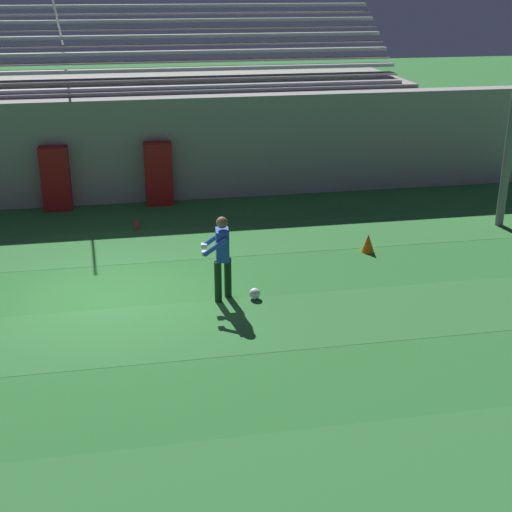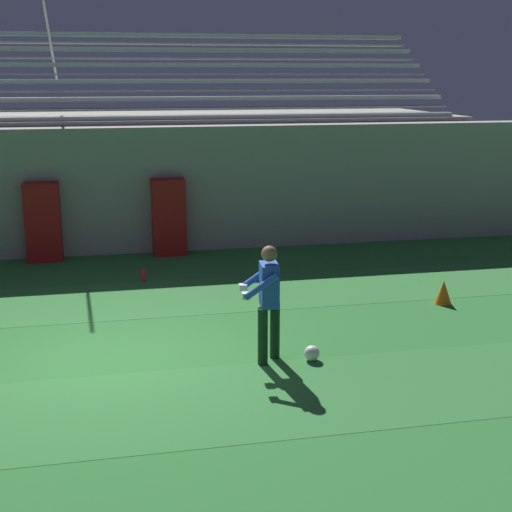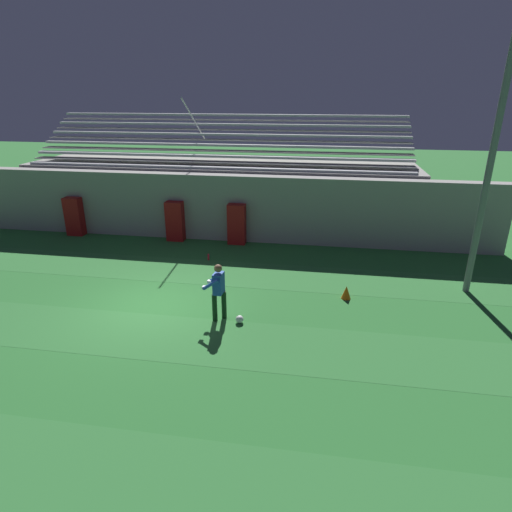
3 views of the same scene
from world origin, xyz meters
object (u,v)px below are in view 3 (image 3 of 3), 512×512
Objects in this scene: padding_pillar_gate_right at (237,224)px; goalkeeper at (218,289)px; traffic_cone at (346,292)px; soccer_ball at (240,319)px; floodlight_pole at (504,94)px; water_bottle at (208,257)px; padding_pillar_gate_left at (175,221)px; padding_pillar_far_left at (74,216)px.

padding_pillar_gate_right is 6.47m from goalkeeper.
padding_pillar_gate_right is 4.04× the size of traffic_cone.
traffic_cone is (2.98, 2.01, 0.10)m from soccer_ball.
floodlight_pole is 9.48m from goalkeeper.
goalkeeper reaches higher than traffic_cone.
floodlight_pole reaches higher than water_bottle.
goalkeeper is at bearing -152.11° from traffic_cone.
goalkeeper is (3.50, -6.42, 0.11)m from padding_pillar_gate_left.
padding_pillar_far_left is at bearing 180.00° from padding_pillar_gate_left.
goalkeeper reaches higher than soccer_ball.
goalkeeper is at bearing -61.43° from padding_pillar_gate_left.
goalkeeper is (-7.44, -3.08, -5.00)m from floodlight_pole.
padding_pillar_gate_left is 7.32m from goalkeeper.
padding_pillar_far_left is 4.04× the size of traffic_cone.
padding_pillar_gate_left is 0.18× the size of floodlight_pole.
padding_pillar_gate_left reaches higher than traffic_cone.
goalkeeper is 4.13m from traffic_cone.
soccer_ball is (8.78, -6.54, -0.74)m from padding_pillar_far_left.
padding_pillar_gate_left reaches higher than water_bottle.
padding_pillar_far_left reaches higher than goalkeeper.
padding_pillar_gate_right is 6.34m from traffic_cone.
traffic_cone is (-3.85, -1.18, -5.75)m from floodlight_pole.
soccer_ball is (0.61, -0.11, -0.84)m from goalkeeper.
padding_pillar_gate_left is 7.07× the size of water_bottle.
padding_pillar_gate_left is at bearing 147.45° from traffic_cone.
padding_pillar_gate_left is at bearing 162.98° from floodlight_pole.
water_bottle is at bearing 154.12° from traffic_cone.
goalkeeper is at bearing -157.54° from floodlight_pole.
padding_pillar_gate_right reaches higher than soccer_ball.
padding_pillar_gate_right is 1.00× the size of padding_pillar_far_left.
floodlight_pole reaches higher than padding_pillar_gate_right.
water_bottle is at bearing -17.13° from padding_pillar_far_left.
water_bottle is (2.00, -2.06, -0.73)m from padding_pillar_gate_left.
padding_pillar_gate_left is 1.02× the size of goalkeeper.
padding_pillar_gate_left is 2.69m from padding_pillar_gate_right.
water_bottle is at bearing 171.77° from floodlight_pole.
padding_pillar_gate_right is at bearing 0.00° from padding_pillar_gate_left.
traffic_cone is at bearing -32.55° from padding_pillar_gate_left.
floodlight_pole reaches higher than padding_pillar_far_left.
soccer_ball is 0.92× the size of water_bottle.
water_bottle is (-0.69, -2.06, -0.73)m from padding_pillar_gate_right.
soccer_ball is at bearing -77.73° from padding_pillar_gate_right.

